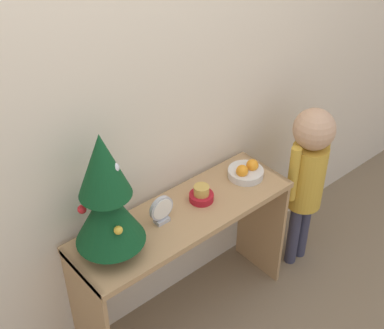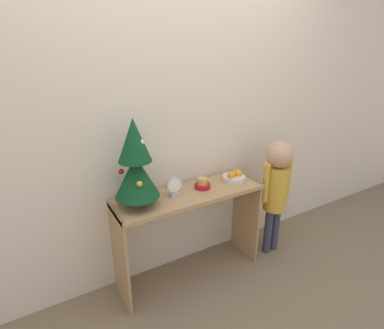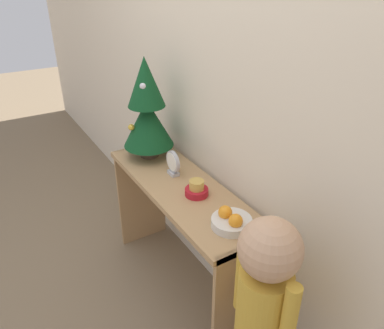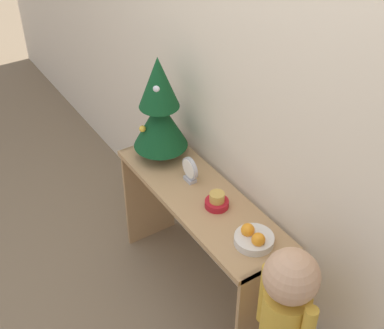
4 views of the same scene
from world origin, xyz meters
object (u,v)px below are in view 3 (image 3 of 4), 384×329
at_px(mini_tree, 147,110).
at_px(singing_bowl, 197,189).
at_px(desk_clock, 173,163).
at_px(child_figure, 263,301).
at_px(fruit_bowl, 231,221).

relative_size(mini_tree, singing_bowl, 5.02).
relative_size(mini_tree, desk_clock, 4.19).
relative_size(singing_bowl, child_figure, 0.12).
distance_m(fruit_bowl, desk_clock, 0.53).
height_order(mini_tree, child_figure, mini_tree).
bearing_deg(mini_tree, desk_clock, 2.24).
distance_m(desk_clock, child_figure, 0.90).
distance_m(singing_bowl, child_figure, 0.67).
distance_m(singing_bowl, desk_clock, 0.24).
xyz_separation_m(mini_tree, child_figure, (1.16, -0.11, -0.34)).
bearing_deg(child_figure, desk_clock, 172.32).
xyz_separation_m(fruit_bowl, desk_clock, (-0.53, 0.00, 0.04)).
bearing_deg(singing_bowl, desk_clock, -179.51).
relative_size(mini_tree, child_figure, 0.58).
relative_size(fruit_bowl, child_figure, 0.18).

